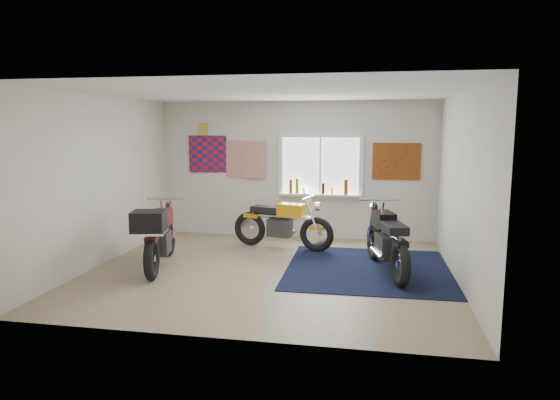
% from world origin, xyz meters
% --- Properties ---
extents(ground, '(5.50, 5.50, 0.00)m').
position_xyz_m(ground, '(0.00, 0.00, 0.00)').
color(ground, '#9E896B').
rests_on(ground, ground).
extents(room_shell, '(5.50, 5.50, 5.50)m').
position_xyz_m(room_shell, '(0.00, 0.00, 1.64)').
color(room_shell, white).
rests_on(room_shell, ground).
extents(navy_rug, '(2.54, 2.64, 0.01)m').
position_xyz_m(navy_rug, '(1.48, 0.40, 0.01)').
color(navy_rug, black).
rests_on(navy_rug, ground).
extents(window_assembly, '(1.66, 0.17, 1.26)m').
position_xyz_m(window_assembly, '(0.50, 2.47, 1.37)').
color(window_assembly, white).
rests_on(window_assembly, room_shell).
extents(oil_bottles, '(1.16, 0.09, 0.30)m').
position_xyz_m(oil_bottles, '(0.46, 2.40, 1.03)').
color(oil_bottles, brown).
rests_on(oil_bottles, window_assembly).
extents(flag_display, '(1.60, 0.10, 1.17)m').
position_xyz_m(flag_display, '(-1.90, 2.48, 2.15)').
color(flag_display, red).
rests_on(flag_display, room_shell).
extents(triumph_poster, '(0.90, 0.03, 0.70)m').
position_xyz_m(triumph_poster, '(1.95, 2.48, 1.55)').
color(triumph_poster, '#A54C14').
rests_on(triumph_poster, room_shell).
extents(yellow_triumph, '(1.94, 0.66, 0.99)m').
position_xyz_m(yellow_triumph, '(-0.09, 1.50, 0.43)').
color(yellow_triumph, black).
rests_on(yellow_triumph, ground).
extents(black_chrome_bike, '(0.77, 2.05, 1.07)m').
position_xyz_m(black_chrome_bike, '(1.75, 0.29, 0.47)').
color(black_chrome_bike, black).
rests_on(black_chrome_bike, navy_rug).
extents(maroon_tourer, '(0.88, 2.05, 1.04)m').
position_xyz_m(maroon_tourer, '(-1.71, -0.22, 0.54)').
color(maroon_tourer, black).
rests_on(maroon_tourer, ground).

